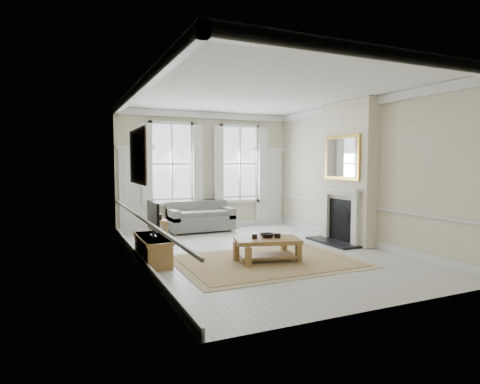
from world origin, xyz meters
name	(u,v)px	position (x,y,z in m)	size (l,w,h in m)	color
floor	(263,253)	(0.00, 0.00, 0.00)	(7.20, 7.20, 0.00)	#B7B5AD
ceiling	(263,92)	(0.00, 0.00, 3.40)	(7.20, 7.20, 0.00)	white
back_wall	(206,171)	(0.00, 3.60, 1.70)	(5.20, 5.20, 0.00)	beige
left_wall	(138,175)	(-2.60, 0.00, 1.70)	(7.20, 7.20, 0.00)	beige
right_wall	(360,172)	(2.60, 0.00, 1.70)	(7.20, 7.20, 0.00)	beige
window_left	(172,164)	(-1.05, 3.55, 1.90)	(1.26, 0.20, 2.20)	#B2BCC6
window_right	(240,164)	(1.05, 3.55, 1.90)	(1.26, 0.20, 2.20)	#B2BCC6
door_left	(136,191)	(-2.05, 3.56, 1.15)	(0.90, 0.08, 2.30)	silver
door_right	(269,188)	(2.05, 3.56, 1.15)	(0.90, 0.08, 2.30)	silver
painting	(137,156)	(-2.56, 0.30, 2.05)	(0.05, 1.66, 1.06)	#B3821E
chimney_breast	(348,172)	(2.43, 0.20, 1.70)	(0.35, 1.70, 3.38)	beige
hearth	(333,242)	(2.00, 0.20, 0.03)	(0.55, 1.50, 0.05)	black
fireplace	(340,213)	(2.20, 0.20, 0.73)	(0.21, 1.45, 1.33)	silver
mirror	(341,158)	(2.21, 0.20, 2.05)	(0.06, 1.26, 1.06)	gold
sofa	(200,219)	(-0.37, 3.11, 0.35)	(1.78, 0.87, 0.85)	#61615F
side_table	(158,224)	(-1.74, 2.26, 0.40)	(0.47, 0.47, 0.51)	brown
rug	(267,261)	(-0.29, -0.75, 0.01)	(3.50, 2.60, 0.02)	#93724C
coffee_table	(267,242)	(-0.29, -0.75, 0.38)	(1.38, 1.02, 0.46)	brown
ceramic_pot_a	(255,236)	(-0.54, -0.70, 0.51)	(0.10, 0.10, 0.10)	black
ceramic_pot_b	(278,236)	(-0.09, -0.80, 0.51)	(0.13, 0.13, 0.09)	black
bowl	(267,235)	(-0.24, -0.65, 0.50)	(0.29, 0.29, 0.07)	black
tv_stand	(153,250)	(-2.34, 0.10, 0.25)	(0.45, 1.41, 0.51)	brown
tv	(153,216)	(-2.32, 0.10, 0.90)	(0.08, 0.90, 0.68)	black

